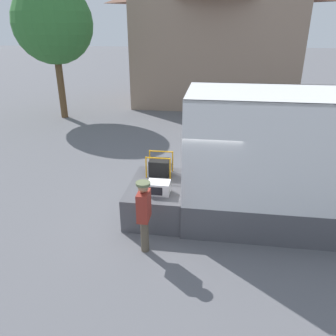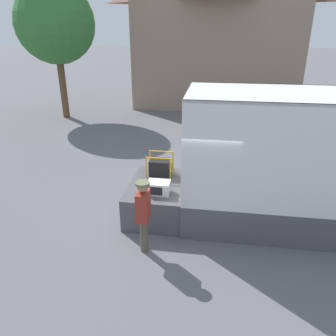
# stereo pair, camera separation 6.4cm
# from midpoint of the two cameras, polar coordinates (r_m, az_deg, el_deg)

# --- Properties ---
(ground_plane) EXTENTS (160.00, 160.00, 0.00)m
(ground_plane) POSITION_cam_midpoint_polar(r_m,az_deg,el_deg) (8.93, 2.75, -7.89)
(ground_plane) COLOR slate
(tailgate_deck) EXTENTS (1.47, 2.21, 0.84)m
(tailgate_deck) POSITION_cam_midpoint_polar(r_m,az_deg,el_deg) (8.80, -1.97, -5.20)
(tailgate_deck) COLOR #4C4C51
(tailgate_deck) RESTS_ON ground
(microwave) EXTENTS (0.55, 0.41, 0.31)m
(microwave) POSITION_cam_midpoint_polar(r_m,az_deg,el_deg) (8.06, -1.85, -3.43)
(microwave) COLOR white
(microwave) RESTS_ON tailgate_deck
(portable_generator) EXTENTS (0.69, 0.55, 0.61)m
(portable_generator) POSITION_cam_midpoint_polar(r_m,az_deg,el_deg) (9.04, -1.53, 0.19)
(portable_generator) COLOR black
(portable_generator) RESTS_ON tailgate_deck
(worker_person) EXTENTS (0.31, 0.44, 1.70)m
(worker_person) POSITION_cam_midpoint_polar(r_m,az_deg,el_deg) (7.04, -4.48, -7.33)
(worker_person) COLOR brown
(worker_person) RESTS_ON ground
(house_backdrop) EXTENTS (10.11, 6.56, 8.09)m
(house_backdrop) POSITION_cam_midpoint_polar(r_m,az_deg,el_deg) (22.28, 8.15, 21.84)
(house_backdrop) COLOR gray
(house_backdrop) RESTS_ON ground
(street_tree) EXTENTS (3.97, 3.97, 6.78)m
(street_tree) POSITION_cam_midpoint_polar(r_m,az_deg,el_deg) (18.82, -19.48, 22.60)
(street_tree) COLOR brown
(street_tree) RESTS_ON ground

